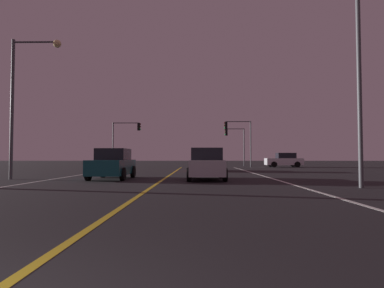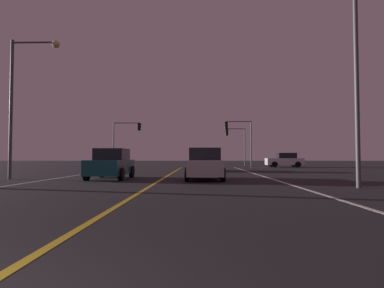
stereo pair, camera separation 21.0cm
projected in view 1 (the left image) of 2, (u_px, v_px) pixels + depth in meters
The scene contains 12 objects.
lane_edge_right at pixel (279, 181), 17.04m from camera, with size 0.16×42.61×0.01m, color silver.
lane_edge_left at pixel (45, 180), 17.24m from camera, with size 0.16×42.61×0.01m, color silver.
lane_center_divider at pixel (162, 180), 17.14m from camera, with size 0.16×42.61×0.01m, color gold.
car_oncoming at pixel (113, 164), 18.45m from camera, with size 2.02×4.30×1.70m.
car_crossing_side at pixel (284, 160), 39.36m from camera, with size 4.30×2.02×1.70m.
car_lead_same_lane at pixel (206, 164), 17.78m from camera, with size 2.02×4.30×1.70m.
car_ahead_far at pixel (204, 162), 28.67m from camera, with size 2.02×4.30×1.70m.
traffic_light_near_right at pixel (238, 133), 38.97m from camera, with size 3.21×0.36×5.45m.
traffic_light_near_left at pixel (127, 134), 39.18m from camera, with size 3.39×0.36×5.31m.
traffic_light_far_right at pixel (235, 138), 44.45m from camera, with size 2.69×0.36×5.05m.
street_lamp_right_near at pixel (345, 52), 13.33m from camera, with size 2.56×0.44×8.65m.
street_lamp_left_mid at pixel (24, 89), 18.25m from camera, with size 2.76×0.44×7.77m.
Camera 1 is at (1.86, -1.86, 1.24)m, focal length 30.89 mm.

